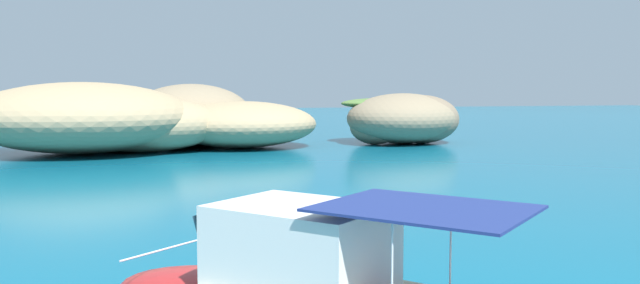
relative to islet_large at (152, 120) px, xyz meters
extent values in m
ellipsoid|color=#9E8966|center=(-0.75, -3.13, -0.20)|extent=(12.52, 9.71, 4.39)
ellipsoid|color=#84755B|center=(3.78, 3.01, 0.40)|extent=(12.14, 12.21, 5.60)
ellipsoid|color=#9E8966|center=(4.22, 4.61, -0.20)|extent=(14.43, 13.56, 4.39)
ellipsoid|color=#9E8966|center=(7.50, -1.69, -0.37)|extent=(13.18, 12.32, 4.04)
ellipsoid|color=#9E8966|center=(-5.49, -2.39, 0.41)|extent=(20.11, 19.40, 5.61)
ellipsoid|color=#84755B|center=(-2.07, 1.29, -0.61)|extent=(19.91, 20.05, 3.56)
ellipsoid|color=#84755B|center=(22.86, -2.42, -0.03)|extent=(15.58, 15.01, 4.74)
ellipsoid|color=#756651|center=(24.44, -3.07, -0.11)|extent=(10.62, 10.58, 4.57)
ellipsoid|color=#84755B|center=(19.73, -2.90, -0.73)|extent=(5.83, 6.38, 3.33)
ellipsoid|color=#517538|center=(21.57, -0.60, 1.36)|extent=(8.11, 7.38, 1.04)
cube|color=silver|center=(-1.56, -45.98, -0.18)|extent=(3.23, 3.37, 1.35)
cube|color=#2D4756|center=(-2.37, -44.88, -0.04)|extent=(1.68, 1.36, 0.71)
cylinder|color=silver|center=(-3.51, -43.35, -0.70)|extent=(1.64, 1.23, 0.04)
cube|color=navy|center=(-0.26, -47.71, 0.66)|extent=(3.53, 3.66, 0.04)
cylinder|color=silver|center=(-1.07, -48.32, -0.11)|extent=(0.03, 0.03, 1.54)
cylinder|color=silver|center=(0.55, -47.11, -0.11)|extent=(0.03, 0.03, 1.54)
camera|label=1|loc=(-4.68, -55.53, 2.29)|focal=35.18mm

